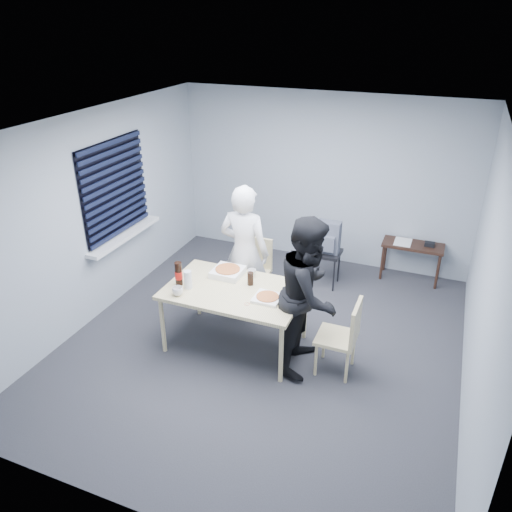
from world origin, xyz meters
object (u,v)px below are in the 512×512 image
at_px(dining_table, 235,294).
at_px(chair_far, 255,266).
at_px(mug_b, 252,273).
at_px(backpack, 328,238).
at_px(soda_bottle, 179,274).
at_px(chair_right, 345,333).
at_px(mug_a, 178,291).
at_px(side_table, 413,249).
at_px(stool, 327,259).
at_px(person_black, 309,294).
at_px(person_white, 244,252).

height_order(dining_table, chair_far, chair_far).
bearing_deg(mug_b, backpack, 69.04).
bearing_deg(soda_bottle, chair_right, 3.29).
bearing_deg(soda_bottle, chair_far, 69.01).
bearing_deg(soda_bottle, mug_a, -64.34).
height_order(chair_far, side_table, chair_far).
xyz_separation_m(chair_right, side_table, (0.44, 2.46, -0.02)).
bearing_deg(side_table, stool, -150.92).
height_order(chair_right, person_black, person_black).
bearing_deg(side_table, backpack, -150.37).
relative_size(dining_table, chair_far, 1.76).
bearing_deg(mug_b, dining_table, -101.43).
distance_m(dining_table, person_black, 0.89).
distance_m(stool, backpack, 0.33).
height_order(mug_a, soda_bottle, soda_bottle).
relative_size(chair_right, person_black, 0.50).
xyz_separation_m(mug_a, soda_bottle, (-0.10, 0.22, 0.09)).
xyz_separation_m(stool, backpack, (0.00, -0.01, 0.33)).
bearing_deg(chair_far, side_table, 35.62).
xyz_separation_m(chair_right, soda_bottle, (-1.94, -0.11, 0.38)).
height_order(dining_table, chair_right, chair_right).
distance_m(person_white, backpack, 1.38).
distance_m(person_black, soda_bottle, 1.52).
bearing_deg(mug_a, chair_right, 10.14).
bearing_deg(mug_a, person_black, 14.05).
bearing_deg(person_white, backpack, -125.45).
xyz_separation_m(person_black, side_table, (0.87, 2.44, -0.39)).
relative_size(mug_a, soda_bottle, 0.44).
bearing_deg(person_black, backpack, 7.79).
relative_size(dining_table, person_black, 0.88).
distance_m(chair_far, person_white, 0.53).
height_order(stool, backpack, backpack).
distance_m(backpack, mug_b, 1.56).
bearing_deg(dining_table, soda_bottle, -167.88).
distance_m(backpack, mug_a, 2.45).
height_order(mug_a, mug_b, mug_a).
bearing_deg(person_white, mug_b, 125.39).
relative_size(chair_far, person_black, 0.50).
relative_size(person_white, soda_bottle, 6.27).
bearing_deg(stool, soda_bottle, -122.97).
bearing_deg(person_white, mug_a, 70.51).
relative_size(chair_far, stool, 1.68).
bearing_deg(side_table, person_white, -137.48).
xyz_separation_m(chair_right, backpack, (-0.67, 1.83, 0.24)).
height_order(dining_table, side_table, dining_table).
height_order(side_table, stool, side_table).
height_order(dining_table, person_black, person_black).
bearing_deg(side_table, dining_table, -125.56).
height_order(chair_right, mug_b, chair_right).
xyz_separation_m(dining_table, backpack, (0.63, 1.80, 0.05)).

